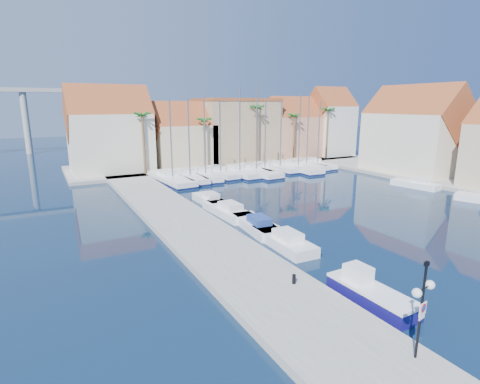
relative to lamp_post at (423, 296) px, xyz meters
name	(u,v)px	position (x,y,z in m)	size (l,w,h in m)	color
ground	(400,274)	(7.00, 6.40, -3.37)	(260.00, 260.00, 0.00)	black
quay_west	(196,232)	(-2.00, 19.90, -3.12)	(6.00, 77.00, 0.50)	gray
shore_north	(222,163)	(17.00, 54.40, -3.12)	(54.00, 16.00, 0.50)	gray
shore_east	(466,183)	(39.00, 21.40, -3.12)	(12.00, 60.00, 0.50)	gray
lamp_post	(423,296)	(0.00, 0.00, 0.00)	(1.47, 0.59, 4.37)	black
bollard	(294,279)	(-0.53, 7.89, -2.59)	(0.23, 0.23, 0.57)	black
fishing_boat	(369,292)	(2.42, 4.81, -2.75)	(1.89, 5.37, 1.87)	#130F5B
motorboat_west_0	(284,240)	(3.16, 14.26, -2.86)	(2.39, 6.80, 1.40)	white
motorboat_west_1	(256,225)	(3.24, 18.60, -2.86)	(2.70, 6.69, 1.40)	white
motorboat_west_2	(228,210)	(3.06, 24.01, -2.86)	(2.50, 7.20, 1.40)	white
motorboat_west_3	(209,200)	(3.16, 28.80, -2.86)	(1.91, 5.77, 1.40)	white
motorboat_east_1	(416,184)	(31.02, 23.44, -2.86)	(2.99, 6.38, 1.40)	white
sailboat_0	(171,179)	(3.06, 42.25, -2.81)	(3.89, 11.82, 11.62)	white
sailboat_1	(189,177)	(5.86, 42.47, -2.80)	(2.80, 10.23, 11.78)	white
sailboat_2	(204,175)	(8.40, 42.61, -2.79)	(3.49, 10.17, 12.05)	white
sailboat_3	(219,173)	(11.00, 43.03, -2.78)	(3.16, 9.20, 11.51)	white
sailboat_4	(238,172)	(13.88, 42.14, -2.76)	(3.05, 9.67, 13.55)	white
sailboat_5	(254,171)	(16.67, 42.03, -2.79)	(3.90, 11.98, 13.87)	white
sailboat_6	(263,169)	(18.99, 42.87, -2.77)	(3.03, 8.85, 11.96)	white
sailboat_7	(278,167)	(21.99, 43.00, -2.78)	(2.91, 9.15, 11.63)	white
sailboat_8	(296,167)	(24.82, 41.90, -2.80)	(3.52, 11.82, 12.64)	white
sailboat_9	(304,165)	(27.39, 42.94, -2.79)	(3.28, 10.15, 12.33)	white
sailboat_10	(316,164)	(29.84, 42.82, -2.79)	(2.97, 9.35, 11.45)	white
building_0	(110,133)	(-3.00, 53.40, 3.16)	(12.30, 9.00, 13.50)	beige
building_1	(183,138)	(9.00, 53.40, 1.93)	(10.30, 8.00, 11.00)	beige
building_2	(236,130)	(20.00, 54.40, 2.89)	(14.20, 10.20, 11.50)	#9D8160
building_3	(291,130)	(32.00, 53.40, 2.49)	(10.30, 8.00, 12.00)	tan
building_4	(329,124)	(41.00, 52.40, 3.60)	(8.30, 8.00, 14.00)	silver
building_6	(415,133)	(39.00, 30.40, 3.15)	(9.00, 14.30, 13.50)	beige
palm_0	(142,117)	(1.00, 48.40, 5.71)	(2.60, 2.60, 10.15)	brown
palm_1	(204,122)	(11.00, 48.40, 4.77)	(2.60, 2.60, 9.15)	brown
palm_2	(257,110)	(21.00, 48.40, 6.65)	(2.60, 2.60, 11.15)	brown
palm_3	(294,117)	(29.00, 48.40, 5.24)	(2.60, 2.60, 9.65)	brown
palm_4	(328,112)	(37.00, 48.40, 6.18)	(2.60, 2.60, 10.65)	brown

